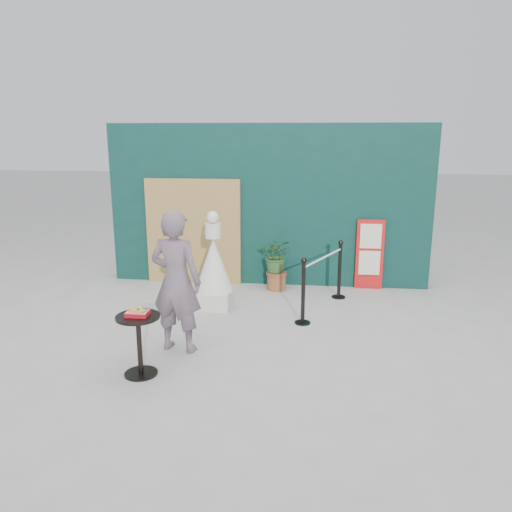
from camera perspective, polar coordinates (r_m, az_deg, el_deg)
The scene contains 10 objects.
ground at distance 6.81m, azimuth -1.20°, elevation -10.65°, with size 60.00×60.00×0.00m, color #ADAAA5.
back_wall at distance 9.42m, azimuth 1.39°, elevation 5.81°, with size 6.00×0.30×3.00m, color #0A2F2A.
bamboo_fence at distance 9.53m, azimuth -7.17°, elevation 2.75°, with size 1.80×0.08×2.00m, color tan.
woman at distance 6.57m, azimuth -9.11°, elevation -2.92°, with size 0.69×0.45×1.89m, color #685962.
menu_board at distance 9.40m, azimuth 12.85°, elevation 0.17°, with size 0.50×0.07×1.30m.
statue at distance 8.18m, azimuth -4.85°, elevation -1.50°, with size 0.63×0.63×1.62m.
cafe_table at distance 6.13m, azimuth -13.24°, elevation -8.85°, with size 0.52×0.52×0.75m.
food_basket at distance 6.03m, azimuth -13.37°, elevation -6.31°, with size 0.26×0.19×0.11m.
planter at distance 9.13m, azimuth 2.37°, elevation -0.49°, with size 0.57×0.49×0.96m.
stanchion_barrier at distance 8.17m, azimuth 7.64°, elevation -2.81°, with size 0.84×1.54×1.03m.
Camera 1 is at (0.86, -6.13, 2.84)m, focal length 35.00 mm.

